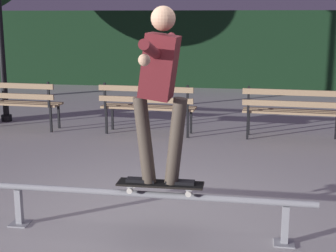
% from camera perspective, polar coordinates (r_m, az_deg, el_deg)
% --- Properties ---
extents(ground_plane, '(90.00, 90.00, 0.00)m').
position_cam_1_polar(ground_plane, '(4.96, -1.90, -11.01)').
color(ground_plane, '#ADAAA8').
extents(hedge_backdrop, '(24.00, 1.20, 2.11)m').
position_cam_1_polar(hedge_backdrop, '(14.42, 6.13, 8.77)').
color(hedge_backdrop, black).
rests_on(hedge_backdrop, ground).
extents(grind_rail, '(3.05, 0.18, 0.41)m').
position_cam_1_polar(grind_rail, '(4.62, -2.54, -8.46)').
color(grind_rail, gray).
rests_on(grind_rail, ground).
extents(skateboard, '(0.78, 0.21, 0.09)m').
position_cam_1_polar(skateboard, '(4.54, -0.89, -6.67)').
color(skateboard, black).
rests_on(skateboard, grind_rail).
extents(skateboarder, '(0.62, 1.41, 1.56)m').
position_cam_1_polar(skateboarder, '(4.32, -0.89, 5.14)').
color(skateboarder, black).
rests_on(skateboarder, skateboard).
extents(park_bench_leftmost, '(1.62, 0.48, 0.88)m').
position_cam_1_polar(park_bench_leftmost, '(9.17, -17.09, 2.92)').
color(park_bench_leftmost, black).
rests_on(park_bench_leftmost, ground).
extents(park_bench_left_center, '(1.62, 0.48, 0.88)m').
position_cam_1_polar(park_bench_left_center, '(8.38, -2.37, 2.59)').
color(park_bench_left_center, black).
rests_on(park_bench_left_center, ground).
extents(park_bench_right_center, '(1.62, 0.48, 0.88)m').
position_cam_1_polar(park_bench_right_center, '(8.22, 14.09, 2.03)').
color(park_bench_right_center, black).
rests_on(park_bench_right_center, ground).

